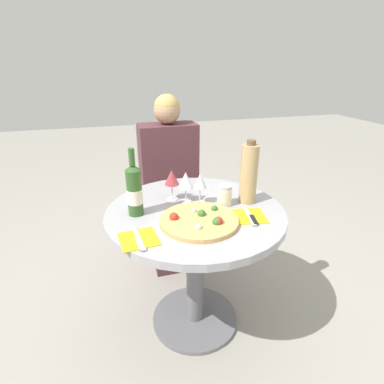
# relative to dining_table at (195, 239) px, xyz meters

# --- Properties ---
(ground_plane) EXTENTS (12.00, 12.00, 0.00)m
(ground_plane) POSITION_rel_dining_table_xyz_m (0.00, 0.00, -0.55)
(ground_plane) COLOR gray
(ground_plane) RESTS_ON ground
(dining_table) EXTENTS (0.87, 0.87, 0.72)m
(dining_table) POSITION_rel_dining_table_xyz_m (0.00, 0.00, 0.00)
(dining_table) COLOR slate
(dining_table) RESTS_ON ground_plane
(chair_behind_diner) EXTENTS (0.39, 0.39, 0.97)m
(chair_behind_diner) POSITION_rel_dining_table_xyz_m (0.02, 0.82, -0.08)
(chair_behind_diner) COLOR #ADADB2
(chair_behind_diner) RESTS_ON ground_plane
(seated_diner) EXTENTS (0.40, 0.42, 1.19)m
(seated_diner) POSITION_rel_dining_table_xyz_m (0.02, 0.67, -0.02)
(seated_diner) COLOR #512D33
(seated_diner) RESTS_ON ground_plane
(pizza_large) EXTENTS (0.35, 0.35, 0.05)m
(pizza_large) POSITION_rel_dining_table_xyz_m (-0.02, -0.13, 0.18)
(pizza_large) COLOR tan
(pizza_large) RESTS_ON dining_table
(wine_bottle) EXTENTS (0.07, 0.07, 0.32)m
(wine_bottle) POSITION_rel_dining_table_xyz_m (-0.28, 0.03, 0.29)
(wine_bottle) COLOR #2D5623
(wine_bottle) RESTS_ON dining_table
(tall_carafe) EXTENTS (0.09, 0.09, 0.32)m
(tall_carafe) POSITION_rel_dining_table_xyz_m (0.28, 0.01, 0.32)
(tall_carafe) COLOR tan
(tall_carafe) RESTS_ON dining_table
(sugar_shaker) EXTENTS (0.07, 0.07, 0.11)m
(sugar_shaker) POSITION_rel_dining_table_xyz_m (0.15, 0.01, 0.22)
(sugar_shaker) COLOR silver
(sugar_shaker) RESTS_ON dining_table
(wine_glass_front_right) EXTENTS (0.07, 0.07, 0.16)m
(wine_glass_front_right) POSITION_rel_dining_table_xyz_m (0.04, 0.06, 0.29)
(wine_glass_front_right) COLOR silver
(wine_glass_front_right) RESTS_ON dining_table
(wine_glass_back_left) EXTENTS (0.07, 0.07, 0.16)m
(wine_glass_back_left) POSITION_rel_dining_table_xyz_m (-0.08, 0.15, 0.29)
(wine_glass_back_left) COLOR silver
(wine_glass_back_left) RESTS_ON dining_table
(wine_glass_center) EXTENTS (0.08, 0.08, 0.16)m
(wine_glass_center) POSITION_rel_dining_table_xyz_m (-0.02, 0.11, 0.28)
(wine_glass_center) COLOR silver
(wine_glass_center) RESTS_ON dining_table
(place_setting_left) EXTENTS (0.17, 0.19, 0.01)m
(place_setting_left) POSITION_rel_dining_table_xyz_m (-0.30, -0.20, 0.17)
(place_setting_left) COLOR gold
(place_setting_left) RESTS_ON dining_table
(place_setting_right) EXTENTS (0.18, 0.19, 0.01)m
(place_setting_right) POSITION_rel_dining_table_xyz_m (0.22, -0.14, 0.17)
(place_setting_right) COLOR gold
(place_setting_right) RESTS_ON dining_table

